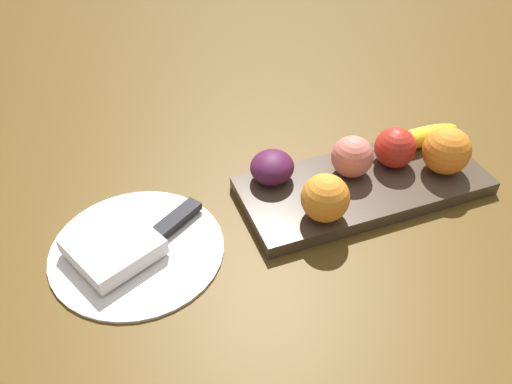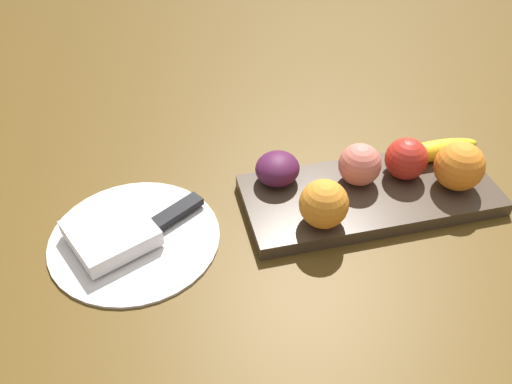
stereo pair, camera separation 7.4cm
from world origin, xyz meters
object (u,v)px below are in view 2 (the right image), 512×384
at_px(apple, 406,159).
at_px(orange_near_banana, 324,204).
at_px(orange_near_apple, 459,166).
at_px(peach, 361,164).
at_px(dinner_plate, 134,236).
at_px(grape_bunch, 277,169).
at_px(knife, 168,218).
at_px(banana, 431,151).
at_px(folded_napkin, 111,231).
at_px(fruit_tray, 369,194).

height_order(apple, orange_near_banana, orange_near_banana).
relative_size(orange_near_apple, peach, 1.14).
bearing_deg(dinner_plate, grape_bunch, -167.07).
relative_size(peach, knife, 0.41).
distance_m(dinner_plate, knife, 0.06).
height_order(banana, knife, banana).
bearing_deg(folded_napkin, grape_bunch, -168.56).
relative_size(orange_near_banana, grape_bunch, 0.98).
bearing_deg(fruit_tray, folded_napkin, 0.00).
bearing_deg(fruit_tray, dinner_plate, -0.00).
height_order(banana, orange_near_banana, orange_near_banana).
bearing_deg(dinner_plate, orange_near_apple, 177.32).
distance_m(apple, peach, 0.07).
bearing_deg(grape_bunch, fruit_tray, 158.76).
relative_size(folded_napkin, knife, 0.67).
xyz_separation_m(fruit_tray, folded_napkin, (0.40, 0.00, 0.01)).
distance_m(grape_bunch, dinner_plate, 0.24).
bearing_deg(fruit_tray, orange_near_apple, 169.88).
distance_m(banana, folded_napkin, 0.52).
bearing_deg(fruit_tray, grape_bunch, -21.24).
xyz_separation_m(banana, folded_napkin, (0.52, 0.05, -0.02)).
xyz_separation_m(orange_near_apple, folded_napkin, (0.53, -0.02, -0.04)).
xyz_separation_m(apple, peach, (0.07, -0.00, -0.00)).
distance_m(grape_bunch, knife, 0.18).
relative_size(grape_bunch, folded_napkin, 0.66).
height_order(orange_near_banana, peach, orange_near_banana).
relative_size(banana, orange_near_banana, 2.40).
bearing_deg(fruit_tray, orange_near_banana, 28.60).
relative_size(orange_near_apple, dinner_plate, 0.31).
height_order(peach, grape_bunch, peach).
bearing_deg(orange_near_banana, peach, -139.43).
bearing_deg(folded_napkin, orange_near_apple, 177.47).
distance_m(dinner_plate, folded_napkin, 0.04).
relative_size(orange_near_banana, folded_napkin, 0.65).
height_order(orange_near_apple, folded_napkin, orange_near_apple).
relative_size(apple, peach, 1.00).
distance_m(orange_near_apple, folded_napkin, 0.53).
xyz_separation_m(dinner_plate, folded_napkin, (0.03, 0.00, 0.02)).
xyz_separation_m(peach, grape_bunch, (0.13, -0.03, -0.01)).
relative_size(fruit_tray, folded_napkin, 3.60).
xyz_separation_m(banana, dinner_plate, (0.49, 0.05, -0.04)).
bearing_deg(apple, orange_near_banana, 23.86).
bearing_deg(apple, banana, -156.06).
bearing_deg(apple, dinner_plate, 2.39).
relative_size(fruit_tray, peach, 5.94).
bearing_deg(folded_napkin, knife, -168.74).
xyz_separation_m(apple, folded_napkin, (0.46, 0.02, -0.03)).
height_order(orange_near_apple, dinner_plate, orange_near_apple).
xyz_separation_m(orange_near_apple, dinner_plate, (0.50, -0.02, -0.06)).
xyz_separation_m(fruit_tray, orange_near_apple, (-0.13, 0.02, 0.05)).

